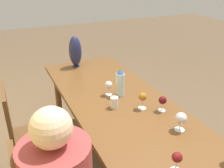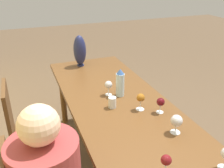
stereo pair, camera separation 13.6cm
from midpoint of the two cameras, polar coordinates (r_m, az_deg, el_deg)
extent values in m
cube|color=brown|center=(2.11, 0.22, -4.87)|extent=(2.32, 0.82, 0.04)
cylinder|color=brown|center=(3.26, -2.74, -1.17)|extent=(0.07, 0.07, 0.73)
cylinder|color=brown|center=(3.11, -13.37, -3.25)|extent=(0.07, 0.07, 0.73)
cylinder|color=silver|center=(2.18, 0.12, -0.17)|extent=(0.07, 0.07, 0.21)
cone|color=#33599E|center=(2.13, 0.12, 2.91)|extent=(0.07, 0.07, 0.05)
cylinder|color=silver|center=(2.02, -1.42, -4.24)|extent=(0.06, 0.06, 0.09)
cylinder|color=#1E234C|center=(2.91, -9.51, 4.09)|extent=(0.08, 0.08, 0.01)
ellipsoid|color=#1E234C|center=(2.86, -9.77, 7.43)|extent=(0.14, 0.14, 0.34)
cylinder|color=silver|center=(1.48, 11.78, -17.84)|extent=(0.01, 0.01, 0.07)
sphere|color=maroon|center=(1.44, 11.99, -16.13)|extent=(0.06, 0.06, 0.06)
cylinder|color=silver|center=(2.23, -2.53, -2.47)|extent=(0.06, 0.06, 0.00)
cylinder|color=silver|center=(2.22, -2.54, -1.66)|extent=(0.01, 0.01, 0.07)
sphere|color=silver|center=(2.19, -2.57, -0.20)|extent=(0.07, 0.07, 0.07)
cylinder|color=silver|center=(2.02, 9.40, -6.00)|extent=(0.06, 0.06, 0.00)
cylinder|color=silver|center=(2.00, 9.46, -5.19)|extent=(0.01, 0.01, 0.06)
sphere|color=#510C14|center=(1.98, 9.58, -3.72)|extent=(0.06, 0.06, 0.06)
cylinder|color=silver|center=(1.82, 13.10, -10.14)|extent=(0.07, 0.07, 0.00)
cylinder|color=silver|center=(1.81, 13.19, -9.36)|extent=(0.01, 0.01, 0.06)
sphere|color=silver|center=(1.77, 13.39, -7.66)|extent=(0.08, 0.08, 0.08)
cylinder|color=silver|center=(2.03, 4.98, -5.55)|extent=(0.07, 0.07, 0.00)
cylinder|color=silver|center=(2.01, 5.02, -4.60)|extent=(0.01, 0.01, 0.07)
sphere|color=#995B19|center=(1.98, 5.09, -2.95)|extent=(0.07, 0.07, 0.07)
cube|color=brown|center=(2.38, -18.30, -11.66)|extent=(0.44, 0.44, 0.04)
cube|color=brown|center=(2.23, -24.30, -7.04)|extent=(0.40, 0.03, 0.50)
cylinder|color=brown|center=(2.39, -12.16, -17.69)|extent=(0.04, 0.04, 0.41)
cylinder|color=brown|center=(2.68, -14.13, -12.49)|extent=(0.04, 0.04, 0.41)
cylinder|color=brown|center=(2.66, -22.36, -14.04)|extent=(0.04, 0.04, 0.41)
sphere|color=beige|center=(1.29, -16.76, -9.62)|extent=(0.22, 0.22, 0.22)
camera|label=1|loc=(0.07, -91.76, -0.82)|focal=40.00mm
camera|label=2|loc=(0.07, 88.24, 0.82)|focal=40.00mm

